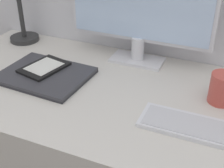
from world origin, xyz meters
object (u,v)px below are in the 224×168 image
keyboard (199,128)px  ereader (44,67)px  laptop (45,75)px  coffee_mug (223,89)px

keyboard → ereader: ereader is taller
laptop → coffee_mug: bearing=8.1°
ereader → laptop: bearing=-53.7°
ereader → coffee_mug: (0.62, 0.06, 0.03)m
laptop → ereader: size_ratio=1.69×
keyboard → ereader: bearing=169.2°
ereader → coffee_mug: coffee_mug is taller
keyboard → coffee_mug: bearing=76.6°
coffee_mug → keyboard: bearing=-103.4°
ereader → keyboard: bearing=-10.8°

